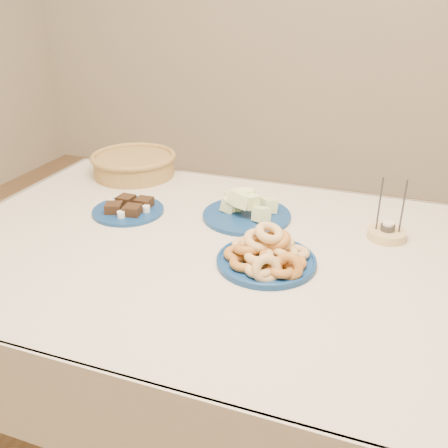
{
  "coord_description": "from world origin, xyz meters",
  "views": [
    {
      "loc": [
        0.41,
        -1.17,
        1.42
      ],
      "look_at": [
        0.0,
        -0.05,
        0.85
      ],
      "focal_mm": 40.0,
      "sensor_mm": 36.0,
      "label": 1
    }
  ],
  "objects": [
    {
      "name": "donut_platter",
      "position": [
        0.12,
        -0.05,
        0.78
      ],
      "size": [
        0.35,
        0.35,
        0.12
      ],
      "rotation": [
        0.0,
        0.0,
        0.41
      ],
      "color": "navy",
      "rests_on": "dining_table"
    },
    {
      "name": "melon_plate",
      "position": [
        -0.03,
        0.22,
        0.78
      ],
      "size": [
        0.37,
        0.37,
        0.1
      ],
      "rotation": [
        0.0,
        0.0,
        -0.39
      ],
      "color": "navy",
      "rests_on": "dining_table"
    },
    {
      "name": "ground",
      "position": [
        0.0,
        0.0,
        0.0
      ],
      "size": [
        5.0,
        5.0,
        0.0
      ],
      "primitive_type": "plane",
      "color": "brown",
      "rests_on": "ground"
    },
    {
      "name": "dining_table",
      "position": [
        0.0,
        0.0,
        0.64
      ],
      "size": [
        1.71,
        1.11,
        0.75
      ],
      "color": "brown",
      "rests_on": "ground"
    },
    {
      "name": "candle_holder",
      "position": [
        0.41,
        0.22,
        0.77
      ],
      "size": [
        0.12,
        0.12,
        0.19
      ],
      "rotation": [
        0.0,
        0.0,
        0.04
      ],
      "color": "tan",
      "rests_on": "dining_table"
    },
    {
      "name": "brownie_plate",
      "position": [
        -0.39,
        0.12,
        0.76
      ],
      "size": [
        0.27,
        0.27,
        0.04
      ],
      "rotation": [
        0.0,
        0.0,
        0.19
      ],
      "color": "navy",
      "rests_on": "dining_table"
    },
    {
      "name": "wicker_basket",
      "position": [
        -0.55,
        0.44,
        0.8
      ],
      "size": [
        0.35,
        0.35,
        0.09
      ],
      "rotation": [
        0.0,
        0.0,
        0.07
      ],
      "color": "olive",
      "rests_on": "dining_table"
    }
  ]
}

